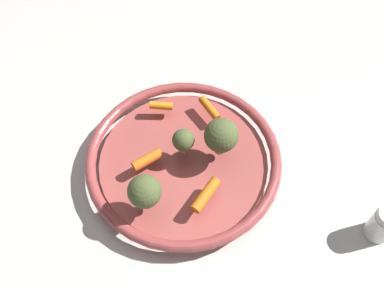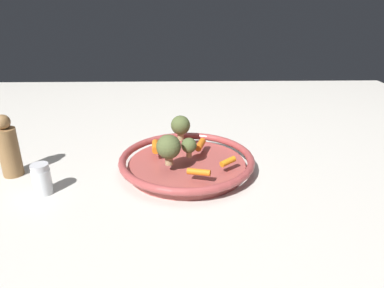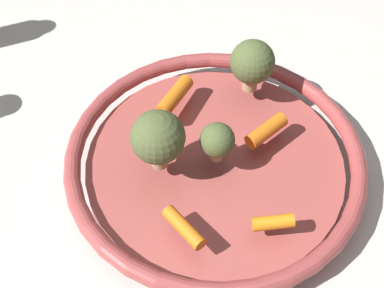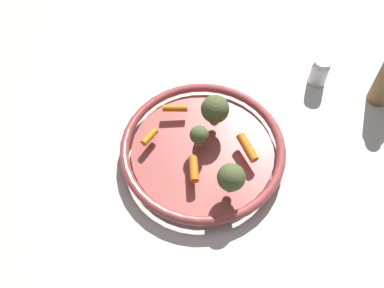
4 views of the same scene
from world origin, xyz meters
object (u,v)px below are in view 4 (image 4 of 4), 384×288
object	(u,v)px
serving_bowl	(203,151)
broccoli_floret_large	(215,109)
baby_carrot_near_rim	(194,169)
salt_shaker	(320,71)
broccoli_floret_edge	(199,135)
baby_carrot_left	(175,108)
baby_carrot_center	(247,148)
baby_carrot_back	(149,137)
broccoli_floret_small	(231,178)

from	to	relation	value
serving_bowl	broccoli_floret_large	distance (m)	0.09
baby_carrot_near_rim	salt_shaker	world-z (taller)	salt_shaker
serving_bowl	broccoli_floret_edge	bearing A→B (deg)	-142.88
serving_bowl	baby_carrot_left	xyz separation A→B (m)	(-0.11, -0.03, 0.03)
broccoli_floret_edge	baby_carrot_left	bearing A→B (deg)	-168.13
broccoli_floret_edge	baby_carrot_center	bearing A→B (deg)	61.76
baby_carrot_back	baby_carrot_near_rim	bearing A→B (deg)	30.81
salt_shaker	serving_bowl	bearing A→B (deg)	-71.71
baby_carrot_center	salt_shaker	distance (m)	0.29
broccoli_floret_large	baby_carrot_center	bearing A→B (deg)	23.90
baby_carrot_center	baby_carrot_near_rim	bearing A→B (deg)	-84.42
broccoli_floret_edge	salt_shaker	xyz separation A→B (m)	(-0.10, 0.33, -0.04)
baby_carrot_near_rim	broccoli_floret_small	bearing A→B (deg)	42.43
baby_carrot_near_rim	broccoli_floret_small	xyz separation A→B (m)	(0.06, 0.05, 0.03)
broccoli_floret_large	salt_shaker	world-z (taller)	broccoli_floret_large
baby_carrot_back	broccoli_floret_edge	bearing A→B (deg)	64.51
serving_bowl	baby_carrot_center	world-z (taller)	baby_carrot_center
baby_carrot_back	broccoli_floret_small	bearing A→B (deg)	35.42
baby_carrot_back	broccoli_floret_small	size ratio (longest dim) A/B	0.60
serving_bowl	broccoli_floret_edge	size ratio (longest dim) A/B	6.77
baby_carrot_center	baby_carrot_back	xyz separation A→B (m)	(-0.09, -0.18, -0.00)
serving_bowl	baby_carrot_back	distance (m)	0.12
serving_bowl	broccoli_floret_large	size ratio (longest dim) A/B	4.60
serving_bowl	baby_carrot_near_rim	distance (m)	0.07
baby_carrot_left	broccoli_floret_edge	bearing A→B (deg)	11.87
baby_carrot_back	broccoli_floret_large	bearing A→B (deg)	88.51
broccoli_floret_small	serving_bowl	bearing A→B (deg)	-171.67
broccoli_floret_edge	broccoli_floret_small	xyz separation A→B (m)	(0.12, 0.02, 0.01)
serving_bowl	baby_carrot_back	size ratio (longest dim) A/B	8.19
baby_carrot_left	salt_shaker	bearing A→B (deg)	90.42
baby_carrot_back	serving_bowl	bearing A→B (deg)	62.24
baby_carrot_near_rim	broccoli_floret_large	size ratio (longest dim) A/B	0.72
broccoli_floret_edge	broccoli_floret_large	distance (m)	0.07
broccoli_floret_edge	salt_shaker	distance (m)	0.35
baby_carrot_back	baby_carrot_left	size ratio (longest dim) A/B	0.79
baby_carrot_near_rim	salt_shaker	bearing A→B (deg)	113.59
baby_carrot_back	salt_shaker	world-z (taller)	salt_shaker
baby_carrot_near_rim	baby_carrot_left	bearing A→B (deg)	175.97
baby_carrot_left	broccoli_floret_large	bearing A→B (deg)	50.52
broccoli_floret_small	salt_shaker	bearing A→B (deg)	124.98
baby_carrot_back	salt_shaker	size ratio (longest dim) A/B	0.58
serving_bowl	broccoli_floret_large	world-z (taller)	broccoli_floret_large
serving_bowl	baby_carrot_near_rim	world-z (taller)	baby_carrot_near_rim
baby_carrot_center	baby_carrot_back	size ratio (longest dim) A/B	1.51
baby_carrot_back	salt_shaker	xyz separation A→B (m)	(-0.06, 0.43, -0.01)
baby_carrot_left	broccoli_floret_large	world-z (taller)	broccoli_floret_large
serving_bowl	baby_carrot_center	size ratio (longest dim) A/B	5.42
broccoli_floret_edge	broccoli_floret_large	xyz separation A→B (m)	(-0.04, 0.05, 0.01)
broccoli_floret_edge	broccoli_floret_small	distance (m)	0.12
baby_carrot_center	salt_shaker	world-z (taller)	salt_shaker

